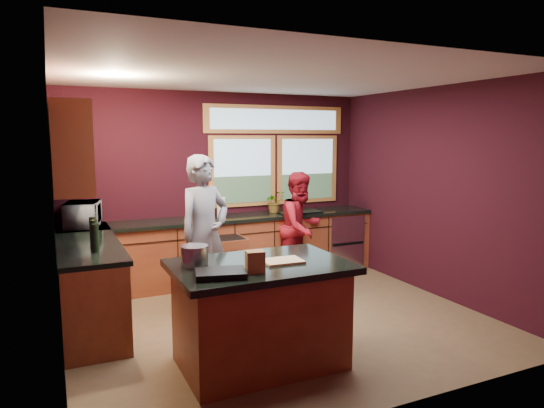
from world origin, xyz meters
TOP-DOWN VIEW (x-y plane):
  - floor at (0.00, 0.00)m, footprint 4.50×4.50m
  - room_shell at (-0.60, 0.32)m, footprint 4.52×4.02m
  - back_counter at (0.20, 1.70)m, footprint 4.50×0.64m
  - left_counter at (-1.95, 0.85)m, footprint 0.64×2.30m
  - island at (-0.62, -0.91)m, footprint 1.55×1.05m
  - person_grey at (-0.66, 0.63)m, footprint 0.79×0.66m
  - person_red at (0.94, 1.24)m, footprint 0.93×0.84m
  - microwave at (-1.92, 1.70)m, footprint 0.50×0.65m
  - potted_plant at (0.77, 1.75)m, footprint 0.29×0.25m
  - paper_towel at (-0.09, 1.70)m, footprint 0.12×0.12m
  - cutting_board at (-0.42, -0.96)m, footprint 0.36×0.27m
  - stock_pot at (-1.17, -0.76)m, footprint 0.24×0.24m
  - paper_bag at (-0.77, -1.16)m, footprint 0.17×0.14m
  - black_tray at (-1.07, -1.16)m, footprint 0.46×0.37m

SIDE VIEW (x-z plane):
  - floor at x=0.00m, z-range 0.00..0.00m
  - back_counter at x=0.20m, z-range 0.00..0.93m
  - left_counter at x=-1.95m, z-range 0.00..0.93m
  - island at x=-0.62m, z-range 0.01..0.95m
  - person_red at x=0.94m, z-range 0.00..1.57m
  - person_grey at x=-0.66m, z-range 0.00..1.86m
  - cutting_board at x=-0.42m, z-range 0.94..0.96m
  - black_tray at x=-1.07m, z-range 0.94..0.99m
  - stock_pot at x=-1.17m, z-range 0.94..1.12m
  - paper_bag at x=-0.77m, z-range 0.94..1.12m
  - paper_towel at x=-0.09m, z-range 0.93..1.21m
  - microwave at x=-1.92m, z-range 0.93..1.25m
  - potted_plant at x=0.77m, z-range 0.93..1.26m
  - room_shell at x=-0.60m, z-range 0.44..3.15m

